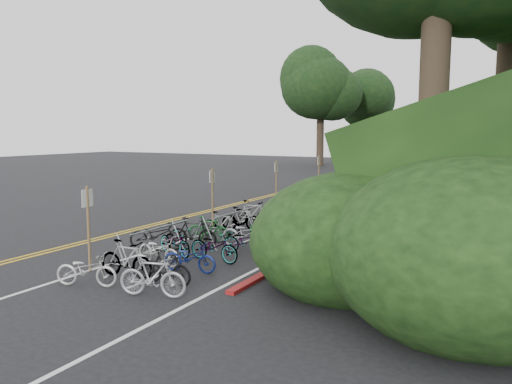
{
  "coord_description": "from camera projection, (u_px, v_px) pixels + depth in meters",
  "views": [
    {
      "loc": [
        11.92,
        -12.12,
        4.02
      ],
      "look_at": [
        1.4,
        7.3,
        1.3
      ],
      "focal_mm": 35.0,
      "sensor_mm": 36.0,
      "label": 1
    }
  ],
  "objects": [
    {
      "name": "signpost_near",
      "position": [
        88.0,
        223.0,
        14.19
      ],
      "size": [
        0.08,
        0.4,
        2.48
      ],
      "color": "brown",
      "rests_on": "ground"
    },
    {
      "name": "bike_valet",
      "position": [
        214.0,
        238.0,
        16.58
      ],
      "size": [
        3.15,
        11.19,
        1.09
      ],
      "color": "beige",
      "rests_on": "ground"
    },
    {
      "name": "bike_racks_rest",
      "position": [
        333.0,
        191.0,
        26.52
      ],
      "size": [
        1.14,
        23.0,
        1.17
      ],
      "color": "gray",
      "rests_on": "ground"
    },
    {
      "name": "bike_front",
      "position": [
        156.0,
        235.0,
        16.94
      ],
      "size": [
        1.29,
        2.01,
        1.0
      ],
      "primitive_type": "imported",
      "rotation": [
        0.0,
        0.0,
        1.93
      ],
      "color": "black",
      "rests_on": "ground"
    },
    {
      "name": "ground",
      "position": [
        116.0,
        251.0,
        16.7
      ],
      "size": [
        120.0,
        120.0,
        0.0
      ],
      "primitive_type": "plane",
      "color": "black",
      "rests_on": "ground"
    },
    {
      "name": "signposts_rest",
      "position": [
        299.0,
        176.0,
        28.46
      ],
      "size": [
        0.08,
        18.4,
        2.5
      ],
      "color": "brown",
      "rests_on": "ground"
    },
    {
      "name": "red_curb",
      "position": [
        378.0,
        212.0,
        24.47
      ],
      "size": [
        0.25,
        28.0,
        0.1
      ],
      "primitive_type": "cube",
      "color": "maroon",
      "rests_on": "ground"
    },
    {
      "name": "bike_rack_front",
      "position": [
        161.0,
        238.0,
        14.7
      ],
      "size": [
        1.16,
        2.65,
        1.21
      ],
      "color": "gray",
      "rests_on": "ground"
    },
    {
      "name": "road_markings",
      "position": [
        269.0,
        211.0,
        25.21
      ],
      "size": [
        7.47,
        80.0,
        0.01
      ],
      "color": "gold",
      "rests_on": "ground"
    }
  ]
}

